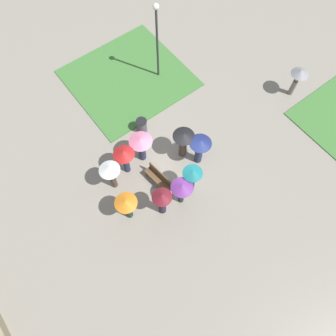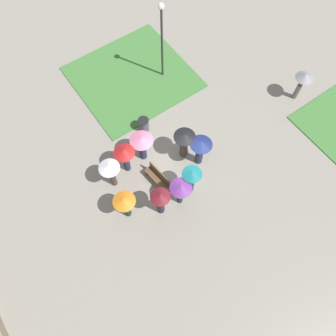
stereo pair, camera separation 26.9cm
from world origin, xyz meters
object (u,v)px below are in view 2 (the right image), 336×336
object	(u,v)px
park_bench	(159,178)
crowd_person_black	(184,141)
crowd_person_orange	(125,203)
crowd_person_red	(125,155)
crowd_person_pink	(142,144)
crowd_person_navy	(200,148)
crowd_person_teal	(191,177)
crowd_person_maroon	(160,200)
crowd_person_white	(110,170)
trash_bin	(144,125)
lone_walker_far_path	(303,80)
lamp_post	(162,34)
crowd_person_purple	(181,189)

from	to	relation	value
park_bench	crowd_person_black	bearing A→B (deg)	99.94
crowd_person_orange	crowd_person_red	distance (m)	2.41
crowd_person_pink	crowd_person_navy	bearing A→B (deg)	51.16
crowd_person_pink	crowd_person_navy	size ratio (longest dim) A/B	0.96
crowd_person_orange	crowd_person_teal	xyz separation A→B (m)	(0.68, 3.18, -0.04)
crowd_person_maroon	crowd_person_teal	size ratio (longest dim) A/B	1.01
crowd_person_pink	crowd_person_white	bearing A→B (deg)	-76.36
crowd_person_pink	crowd_person_navy	world-z (taller)	crowd_person_navy
trash_bin	park_bench	bearing A→B (deg)	-20.06
lone_walker_far_path	crowd_person_orange	bearing A→B (deg)	-16.00
crowd_person_white	park_bench	bearing A→B (deg)	-169.08
trash_bin	crowd_person_white	xyz separation A→B (m)	(1.81, -2.97, 1.08)
crowd_person_navy	crowd_person_white	bearing A→B (deg)	66.95
lone_walker_far_path	crowd_person_black	bearing A→B (deg)	-23.33
park_bench	crowd_person_black	size ratio (longest dim) A/B	0.84
crowd_person_pink	crowd_person_orange	world-z (taller)	crowd_person_orange
lamp_post	crowd_person_white	distance (m)	7.54
trash_bin	crowd_person_pink	size ratio (longest dim) A/B	0.46
crowd_person_maroon	lone_walker_far_path	bearing A→B (deg)	-23.40
crowd_person_maroon	crowd_person_navy	bearing A→B (deg)	-10.80
crowd_person_orange	crowd_person_purple	bearing A→B (deg)	-14.11
lamp_post	crowd_person_white	world-z (taller)	lamp_post
crowd_person_red	lone_walker_far_path	xyz separation A→B (m)	(1.64, 10.18, 0.00)
crowd_person_navy	crowd_person_red	distance (m)	3.64
crowd_person_pink	crowd_person_purple	world-z (taller)	crowd_person_purple
park_bench	trash_bin	world-z (taller)	park_bench
trash_bin	crowd_person_pink	bearing A→B (deg)	-34.47
crowd_person_purple	crowd_person_white	bearing A→B (deg)	109.80
crowd_person_maroon	crowd_person_black	xyz separation A→B (m)	(-1.85, 2.70, -0.06)
crowd_person_teal	lone_walker_far_path	xyz separation A→B (m)	(-1.08, 8.27, 0.08)
lamp_post	crowd_person_purple	world-z (taller)	lamp_post
crowd_person_orange	trash_bin	bearing A→B (deg)	53.74
crowd_person_white	crowd_person_purple	bearing A→B (deg)	172.58
lamp_post	trash_bin	distance (m)	4.73
lamp_post	crowd_person_white	xyz separation A→B (m)	(4.36, -5.96, -1.54)
trash_bin	crowd_person_teal	world-z (taller)	crowd_person_teal
crowd_person_black	lone_walker_far_path	bearing A→B (deg)	-147.26
crowd_person_teal	crowd_person_purple	bearing A→B (deg)	-55.96
crowd_person_navy	trash_bin	bearing A→B (deg)	16.34
lamp_post	crowd_person_black	distance (m)	5.73
park_bench	lamp_post	world-z (taller)	lamp_post
lamp_post	crowd_person_teal	world-z (taller)	lamp_post
lamp_post	crowd_person_red	world-z (taller)	lamp_post
trash_bin	lone_walker_far_path	size ratio (longest dim) A/B	0.45
crowd_person_purple	crowd_person_red	xyz separation A→B (m)	(-2.94, -1.13, -0.01)
crowd_person_pink	crowd_person_purple	bearing A→B (deg)	3.36
trash_bin	crowd_person_white	distance (m)	3.64
crowd_person_navy	crowd_person_teal	size ratio (longest dim) A/B	0.96
park_bench	crowd_person_pink	world-z (taller)	crowd_person_pink
crowd_person_red	park_bench	bearing A→B (deg)	-50.54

